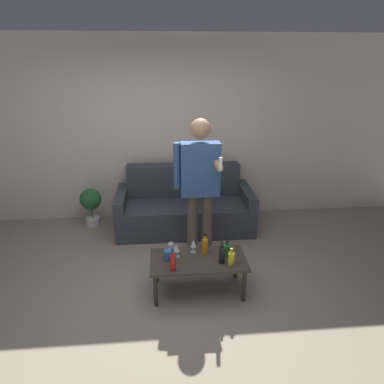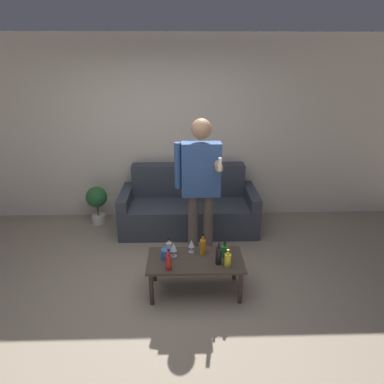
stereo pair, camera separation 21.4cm
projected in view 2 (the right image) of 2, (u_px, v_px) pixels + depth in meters
ground_plane at (157, 305)px, 3.51m from camera, size 16.00×16.00×0.00m
wall_back at (164, 131)px, 5.10m from camera, size 8.00×0.06×2.70m
couch at (189, 207)px, 5.04m from camera, size 1.95×0.84×0.90m
coffee_table at (195, 263)px, 3.60m from camera, size 1.01×0.51×0.40m
bottle_orange at (169, 247)px, 3.68m from camera, size 0.06×0.06×0.16m
bottle_green at (219, 255)px, 3.47m from camera, size 0.06×0.06×0.24m
bottle_dark at (169, 261)px, 3.38m from camera, size 0.06×0.06×0.23m
bottle_yellow at (203, 246)px, 3.65m from camera, size 0.06×0.06×0.23m
bottle_red at (225, 251)px, 3.61m from camera, size 0.07×0.07×0.17m
bottle_clear at (228, 259)px, 3.45m from camera, size 0.07×0.07×0.18m
wine_glass_near at (174, 248)px, 3.60m from camera, size 0.08×0.08×0.15m
wine_glass_far at (191, 244)px, 3.68m from camera, size 0.07×0.07×0.15m
cup_on_table at (165, 254)px, 3.57m from camera, size 0.09×0.09×0.11m
person_standing_front at (200, 180)px, 4.00m from camera, size 0.53×0.45×1.75m
potted_plant at (97, 200)px, 5.15m from camera, size 0.31×0.31×0.58m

